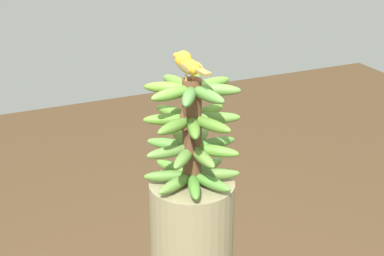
{
  "coord_description": "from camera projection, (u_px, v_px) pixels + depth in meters",
  "views": [
    {
      "loc": [
        0.62,
        1.39,
        2.02
      ],
      "look_at": [
        0.0,
        0.0,
        1.38
      ],
      "focal_mm": 54.61,
      "sensor_mm": 36.0,
      "label": 1
    }
  ],
  "objects": [
    {
      "name": "banana_bunch",
      "position": [
        192.0,
        133.0,
        1.65
      ],
      "size": [
        0.28,
        0.28,
        0.32
      ],
      "color": "brown",
      "rests_on": "banana_tree"
    },
    {
      "name": "perched_bird",
      "position": [
        188.0,
        64.0,
        1.58
      ],
      "size": [
        0.05,
        0.18,
        0.07
      ],
      "color": "#C68933",
      "rests_on": "banana_bunch"
    }
  ]
}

